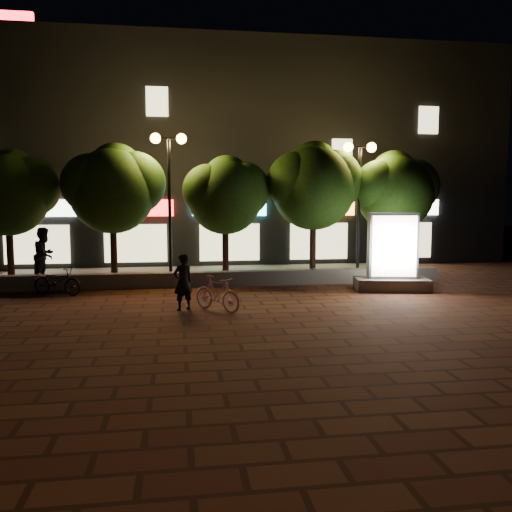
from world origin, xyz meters
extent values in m
plane|color=#532A1A|center=(0.00, 0.00, 0.00)|extent=(80.00, 80.00, 0.00)
cube|color=slate|center=(0.00, 4.00, 0.25)|extent=(16.00, 0.45, 0.50)
cube|color=slate|center=(0.00, 6.50, 0.04)|extent=(16.00, 5.00, 0.08)
cube|color=black|center=(0.00, 13.00, 5.00)|extent=(28.00, 8.00, 10.00)
cube|color=white|center=(-7.00, 8.94, 2.60)|extent=(3.20, 0.12, 0.70)
cube|color=beige|center=(-7.00, 8.94, 1.10)|extent=(2.60, 0.10, 1.60)
cube|color=red|center=(-3.00, 8.94, 2.60)|extent=(3.20, 0.12, 0.70)
cube|color=beige|center=(-3.00, 8.94, 1.10)|extent=(2.60, 0.10, 1.60)
cube|color=#53EBEB|center=(1.00, 8.94, 2.60)|extent=(3.20, 0.12, 0.70)
cube|color=beige|center=(1.00, 8.94, 1.10)|extent=(2.60, 0.10, 1.60)
cube|color=#FF9E29|center=(5.00, 8.94, 2.60)|extent=(3.20, 0.12, 0.70)
cube|color=beige|center=(5.00, 8.94, 1.10)|extent=(2.60, 0.10, 1.60)
cube|color=beige|center=(9.00, 8.94, 2.60)|extent=(3.20, 0.12, 0.70)
cube|color=beige|center=(9.00, 8.94, 1.10)|extent=(2.60, 0.10, 1.60)
cube|color=beige|center=(-2.00, 8.94, 7.00)|extent=(0.90, 0.10, 1.20)
cube|color=beige|center=(6.00, 8.94, 5.00)|extent=(0.90, 0.10, 1.20)
cube|color=beige|center=(10.00, 8.94, 6.50)|extent=(0.90, 0.10, 1.20)
cylinder|color=#331C13|center=(-7.00, 5.40, 1.21)|extent=(0.24, 0.24, 2.25)
sphere|color=#2C5117|center=(-7.00, 5.40, 3.10)|extent=(2.80, 2.80, 2.80)
sphere|color=#2C5117|center=(-6.30, 5.60, 3.40)|extent=(2.10, 2.10, 2.10)
sphere|color=#2C5117|center=(-6.90, 5.75, 3.80)|extent=(1.82, 1.82, 1.82)
cylinder|color=#331C13|center=(-3.50, 5.40, 1.25)|extent=(0.24, 0.24, 2.34)
sphere|color=#2C5117|center=(-3.50, 5.40, 3.25)|extent=(3.00, 3.00, 3.00)
sphere|color=#2C5117|center=(-2.75, 5.60, 3.54)|extent=(2.25, 2.25, 2.25)
sphere|color=#2C5117|center=(-4.17, 5.25, 3.50)|extent=(2.10, 2.10, 2.10)
sphere|color=#2C5117|center=(-3.40, 5.75, 4.00)|extent=(1.95, 1.95, 1.95)
cylinder|color=#331C13|center=(0.50, 5.40, 1.18)|extent=(0.24, 0.24, 2.21)
sphere|color=#2C5117|center=(0.50, 5.40, 3.03)|extent=(2.70, 2.70, 2.70)
sphere|color=#2C5117|center=(1.17, 5.60, 3.33)|extent=(2.03, 2.03, 2.02)
sphere|color=#2C5117|center=(-0.11, 5.25, 3.28)|extent=(1.89, 1.89, 1.89)
sphere|color=#2C5117|center=(0.60, 5.75, 3.70)|extent=(1.76, 1.76, 1.76)
cylinder|color=#331C13|center=(3.80, 5.40, 1.30)|extent=(0.24, 0.24, 2.43)
sphere|color=#2C5117|center=(3.80, 5.40, 3.36)|extent=(3.10, 3.10, 3.10)
sphere|color=#2C5117|center=(4.58, 5.60, 3.66)|extent=(2.33, 2.33, 2.33)
sphere|color=#2C5117|center=(3.10, 5.25, 3.61)|extent=(2.17, 2.17, 2.17)
sphere|color=#2C5117|center=(3.90, 5.75, 4.14)|extent=(2.01, 2.02, 2.02)
cylinder|color=#331C13|center=(7.00, 5.40, 1.23)|extent=(0.24, 0.24, 2.29)
sphere|color=#2C5117|center=(7.00, 5.40, 3.17)|extent=(2.90, 2.90, 2.90)
sphere|color=#2C5117|center=(7.72, 5.60, 3.47)|extent=(2.18, 2.17, 2.17)
sphere|color=#2C5117|center=(6.35, 5.25, 3.42)|extent=(2.03, 2.03, 2.03)
sphere|color=#2C5117|center=(7.10, 5.75, 3.90)|extent=(1.89, 1.88, 1.88)
cylinder|color=black|center=(-1.50, 5.20, 2.58)|extent=(0.12, 0.12, 5.00)
cylinder|color=black|center=(-1.50, 5.20, 5.08)|extent=(0.90, 0.08, 0.08)
sphere|color=#FF993F|center=(-1.95, 5.20, 5.08)|extent=(0.36, 0.36, 0.36)
sphere|color=#FF993F|center=(-1.05, 5.20, 5.08)|extent=(0.36, 0.36, 0.36)
cylinder|color=black|center=(5.50, 5.20, 2.48)|extent=(0.12, 0.12, 4.80)
cylinder|color=black|center=(5.50, 5.20, 4.88)|extent=(0.90, 0.08, 0.08)
sphere|color=#FF993F|center=(5.05, 5.20, 4.88)|extent=(0.36, 0.36, 0.36)
sphere|color=#FF993F|center=(5.95, 5.20, 4.88)|extent=(0.36, 0.36, 0.36)
cube|color=slate|center=(5.68, 2.38, 0.20)|extent=(2.51, 1.57, 0.39)
cube|color=#4C4C51|center=(5.68, 2.38, 1.46)|extent=(1.63, 0.81, 2.15)
cube|color=white|center=(5.63, 2.10, 1.46)|extent=(1.40, 0.29, 1.95)
cube|color=white|center=(5.73, 2.66, 1.46)|extent=(1.40, 0.29, 1.95)
imported|color=#F1A0C1|center=(-0.22, -0.11, 0.47)|extent=(1.39, 1.47, 0.95)
imported|color=black|center=(-1.11, 0.18, 0.76)|extent=(0.66, 0.58, 1.53)
imported|color=black|center=(-4.95, 3.00, 0.44)|extent=(1.75, 1.21, 0.87)
imported|color=black|center=(-5.82, 5.24, 1.04)|extent=(0.97, 1.11, 1.92)
camera|label=1|loc=(-1.22, -13.91, 2.96)|focal=37.10mm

